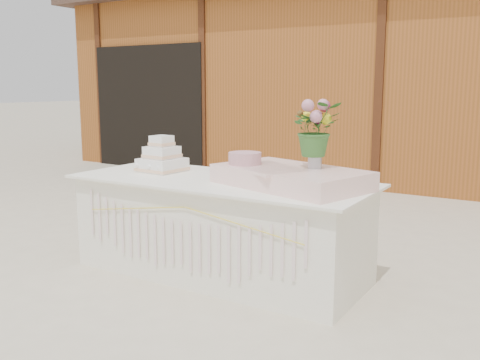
# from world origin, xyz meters

# --- Properties ---
(ground) EXTENTS (80.00, 80.00, 0.00)m
(ground) POSITION_xyz_m (0.00, 0.00, 0.00)
(ground) COLOR beige
(ground) RESTS_ON ground
(barn) EXTENTS (12.60, 4.60, 3.30)m
(barn) POSITION_xyz_m (-0.01, 5.99, 1.68)
(barn) COLOR brown
(barn) RESTS_ON ground
(cake_table) EXTENTS (2.40, 1.00, 0.77)m
(cake_table) POSITION_xyz_m (0.00, -0.00, 0.39)
(cake_table) COLOR white
(cake_table) RESTS_ON ground
(wedding_cake) EXTENTS (0.37, 0.37, 0.31)m
(wedding_cake) POSITION_xyz_m (-0.64, 0.07, 0.87)
(wedding_cake) COLOR white
(wedding_cake) RESTS_ON cake_table
(pink_cake_stand) EXTENTS (0.32, 0.32, 0.23)m
(pink_cake_stand) POSITION_xyz_m (0.23, 0.00, 0.90)
(pink_cake_stand) COLOR white
(pink_cake_stand) RESTS_ON cake_table
(satin_runner) EXTENTS (1.22, 0.91, 0.14)m
(satin_runner) POSITION_xyz_m (0.60, 0.02, 0.84)
(satin_runner) COLOR #FED6CC
(satin_runner) RESTS_ON cake_table
(flower_vase) EXTENTS (0.10, 0.10, 0.14)m
(flower_vase) POSITION_xyz_m (0.76, 0.09, 0.98)
(flower_vase) COLOR #ADADB1
(flower_vase) RESTS_ON satin_runner
(bouquet) EXTENTS (0.47, 0.46, 0.39)m
(bouquet) POSITION_xyz_m (0.76, 0.09, 1.24)
(bouquet) COLOR #326528
(bouquet) RESTS_ON flower_vase
(loose_flowers) EXTENTS (0.17, 0.39, 0.02)m
(loose_flowers) POSITION_xyz_m (-1.01, 0.10, 0.78)
(loose_flowers) COLOR pink
(loose_flowers) RESTS_ON cake_table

